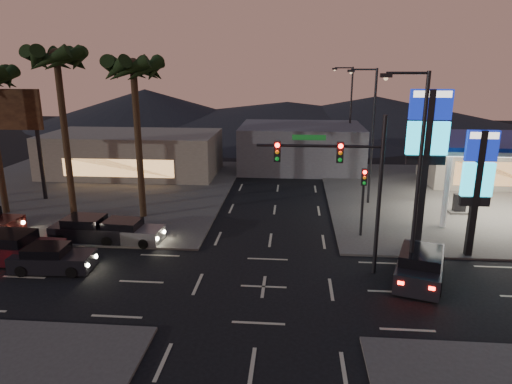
# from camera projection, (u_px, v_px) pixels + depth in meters

# --- Properties ---
(ground) EXTENTS (140.00, 140.00, 0.00)m
(ground) POSITION_uv_depth(u_px,v_px,m) (264.00, 287.00, 21.81)
(ground) COLOR black
(ground) RESTS_ON ground
(corner_lot_ne) EXTENTS (24.00, 24.00, 0.12)m
(corner_lot_ne) POSITION_uv_depth(u_px,v_px,m) (480.00, 199.00, 35.85)
(corner_lot_ne) COLOR #47443F
(corner_lot_ne) RESTS_ON ground
(corner_lot_nw) EXTENTS (24.00, 24.00, 0.12)m
(corner_lot_nw) POSITION_uv_depth(u_px,v_px,m) (87.00, 190.00, 38.43)
(corner_lot_nw) COLOR #47443F
(corner_lot_nw) RESTS_ON ground
(convenience_store) EXTENTS (10.00, 6.00, 4.00)m
(convenience_store) POSITION_uv_depth(u_px,v_px,m) (484.00, 162.00, 39.96)
(convenience_store) COLOR #726B5B
(convenience_store) RESTS_ON ground
(pylon_sign_tall) EXTENTS (2.20, 0.35, 9.00)m
(pylon_sign_tall) POSITION_uv_depth(u_px,v_px,m) (427.00, 138.00, 24.67)
(pylon_sign_tall) COLOR black
(pylon_sign_tall) RESTS_ON ground
(pylon_sign_short) EXTENTS (1.60, 0.35, 7.00)m
(pylon_sign_short) POSITION_uv_depth(u_px,v_px,m) (478.00, 175.00, 23.98)
(pylon_sign_short) COLOR black
(pylon_sign_short) RESTS_ON ground
(traffic_signal_mast) EXTENTS (6.10, 0.39, 8.00)m
(traffic_signal_mast) POSITION_uv_depth(u_px,v_px,m) (344.00, 172.00, 22.00)
(traffic_signal_mast) COLOR black
(traffic_signal_mast) RESTS_ON ground
(pedestal_signal) EXTENTS (0.32, 0.39, 4.30)m
(pedestal_signal) POSITION_uv_depth(u_px,v_px,m) (363.00, 191.00, 27.27)
(pedestal_signal) COLOR black
(pedestal_signal) RESTS_ON ground
(streetlight_near) EXTENTS (2.14, 0.25, 10.00)m
(streetlight_near) POSITION_uv_depth(u_px,v_px,m) (415.00, 168.00, 20.67)
(streetlight_near) COLOR black
(streetlight_near) RESTS_ON ground
(streetlight_mid) EXTENTS (2.14, 0.25, 10.00)m
(streetlight_mid) POSITION_uv_depth(u_px,v_px,m) (370.00, 129.00, 33.14)
(streetlight_mid) COLOR black
(streetlight_mid) RESTS_ON ground
(streetlight_far) EXTENTS (2.14, 0.25, 10.00)m
(streetlight_far) POSITION_uv_depth(u_px,v_px,m) (349.00, 110.00, 46.57)
(streetlight_far) COLOR black
(streetlight_far) RESTS_ON ground
(palm_a) EXTENTS (4.41, 4.41, 10.86)m
(palm_a) POSITION_uv_depth(u_px,v_px,m) (134.00, 78.00, 29.09)
(palm_a) COLOR black
(palm_a) RESTS_ON ground
(palm_b) EXTENTS (4.41, 4.41, 11.46)m
(palm_b) POSITION_uv_depth(u_px,v_px,m) (58.00, 69.00, 29.34)
(palm_b) COLOR black
(palm_b) RESTS_ON ground
(billboard) EXTENTS (6.00, 0.30, 8.50)m
(billboard) POSITION_uv_depth(u_px,v_px,m) (4.00, 118.00, 34.21)
(billboard) COLOR black
(billboard) RESTS_ON ground
(building_far_west) EXTENTS (16.00, 8.00, 4.00)m
(building_far_west) POSITION_uv_depth(u_px,v_px,m) (133.00, 154.00, 43.49)
(building_far_west) COLOR #726B5B
(building_far_west) RESTS_ON ground
(building_far_mid) EXTENTS (12.00, 9.00, 4.40)m
(building_far_mid) POSITION_uv_depth(u_px,v_px,m) (301.00, 147.00, 45.99)
(building_far_mid) COLOR #4C4C51
(building_far_mid) RESTS_ON ground
(hill_left) EXTENTS (40.00, 40.00, 6.00)m
(hill_left) POSITION_uv_depth(u_px,v_px,m) (146.00, 107.00, 80.56)
(hill_left) COLOR black
(hill_left) RESTS_ON ground
(hill_right) EXTENTS (50.00, 50.00, 5.00)m
(hill_right) POSITION_uv_depth(u_px,v_px,m) (375.00, 111.00, 77.47)
(hill_right) COLOR black
(hill_right) RESTS_ON ground
(hill_center) EXTENTS (60.00, 60.00, 4.00)m
(hill_center) POSITION_uv_depth(u_px,v_px,m) (287.00, 113.00, 78.82)
(hill_center) COLOR black
(hill_center) RESTS_ON ground
(car_lane_a_front) EXTENTS (4.22, 1.92, 1.35)m
(car_lane_a_front) POSITION_uv_depth(u_px,v_px,m) (52.00, 259.00, 23.39)
(car_lane_a_front) COLOR black
(car_lane_a_front) RESTS_ON ground
(car_lane_a_mid) EXTENTS (5.08, 2.36, 1.62)m
(car_lane_a_mid) POSITION_uv_depth(u_px,v_px,m) (14.00, 249.00, 24.39)
(car_lane_a_mid) COLOR black
(car_lane_a_mid) RESTS_ON ground
(car_lane_b_front) EXTENTS (4.32, 2.05, 1.37)m
(car_lane_b_front) POSITION_uv_depth(u_px,v_px,m) (127.00, 232.00, 27.10)
(car_lane_b_front) COLOR slate
(car_lane_b_front) RESTS_ON ground
(car_lane_b_mid) EXTENTS (4.62, 2.04, 1.49)m
(car_lane_b_mid) POSITION_uv_depth(u_px,v_px,m) (89.00, 229.00, 27.37)
(car_lane_b_mid) COLOR black
(car_lane_b_mid) RESTS_ON ground
(suv_station) EXTENTS (3.46, 5.23, 1.62)m
(suv_station) POSITION_uv_depth(u_px,v_px,m) (420.00, 265.00, 22.35)
(suv_station) COLOR black
(suv_station) RESTS_ON ground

